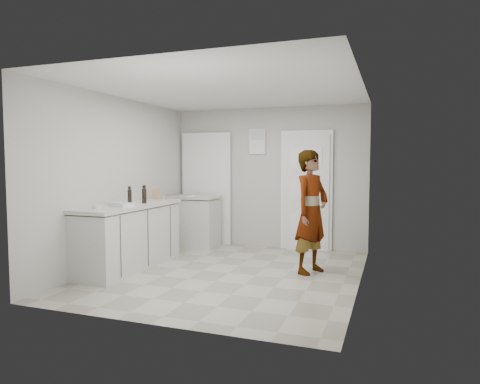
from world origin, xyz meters
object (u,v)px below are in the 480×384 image
at_px(oil_cruet_b, 130,196).
at_px(baking_dish, 122,205).
at_px(person, 311,212).
at_px(oil_cruet_a, 144,194).
at_px(spice_jar, 164,198).
at_px(egg_bowl, 97,207).
at_px(cake_mix_box, 156,194).

distance_m(oil_cruet_b, baking_dish, 0.32).
bearing_deg(person, oil_cruet_a, 123.79).
distance_m(person, baking_dish, 2.61).
distance_m(spice_jar, egg_bowl, 1.40).
height_order(person, oil_cruet_a, person).
bearing_deg(egg_bowl, baking_dish, 66.36).
relative_size(oil_cruet_a, baking_dish, 0.78).
xyz_separation_m(person, cake_mix_box, (-2.58, 0.22, 0.17)).
xyz_separation_m(person, baking_dish, (-2.44, -0.91, 0.10)).
bearing_deg(spice_jar, oil_cruet_b, -99.39).
xyz_separation_m(cake_mix_box, spice_jar, (0.20, -0.09, -0.05)).
bearing_deg(egg_bowl, cake_mix_box, 89.96).
bearing_deg(baking_dish, oil_cruet_a, 85.73).
bearing_deg(egg_bowl, person, 25.71).
bearing_deg(cake_mix_box, oil_cruet_a, -80.26).
xyz_separation_m(cake_mix_box, oil_cruet_a, (0.18, -0.63, 0.04)).
relative_size(person, oil_cruet_a, 6.22).
bearing_deg(baking_dish, oil_cruet_b, 102.96).
bearing_deg(oil_cruet_a, cake_mix_box, 106.08).
relative_size(person, egg_bowl, 13.46).
xyz_separation_m(spice_jar, baking_dish, (-0.06, -1.05, -0.01)).
relative_size(cake_mix_box, baking_dish, 0.51).
distance_m(person, oil_cruet_b, 2.59).
relative_size(spice_jar, oil_cruet_b, 0.27).
height_order(cake_mix_box, spice_jar, cake_mix_box).
distance_m(cake_mix_box, spice_jar, 0.23).
bearing_deg(spice_jar, egg_bowl, -98.34).
height_order(baking_dish, egg_bowl, baking_dish).
xyz_separation_m(person, egg_bowl, (-2.58, -1.24, 0.10)).
bearing_deg(person, oil_cruet_b, 128.11).
xyz_separation_m(cake_mix_box, oil_cruet_b, (0.08, -0.84, 0.04)).
bearing_deg(egg_bowl, oil_cruet_a, 77.72).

